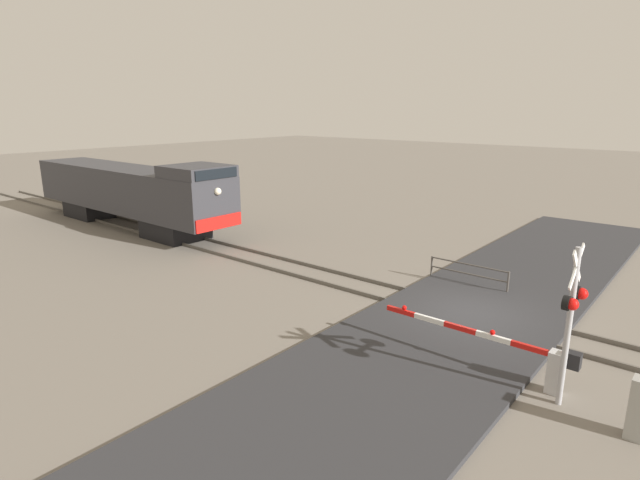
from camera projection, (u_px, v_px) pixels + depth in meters
ground_plane at (471, 317)px, 17.33m from camera, size 160.00×160.00×0.00m
rail_track_left at (462, 321)px, 16.77m from camera, size 0.08×80.00×0.15m
rail_track_right at (480, 308)px, 17.84m from camera, size 0.08×80.00×0.15m
road_surface at (471, 314)px, 17.31m from camera, size 36.00×5.91×0.15m
locomotive at (131, 191)px, 29.81m from camera, size 2.96×16.63×4.10m
crossing_signal at (572, 310)px, 11.61m from camera, size 1.18×0.33×3.95m
crossing_gate at (529, 357)px, 12.95m from camera, size 0.36×5.43×1.22m
utility_cabinet at (638, 409)px, 10.81m from camera, size 0.40×0.36×1.41m
guard_railing at (468, 271)px, 20.09m from camera, size 0.08×3.26×0.95m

